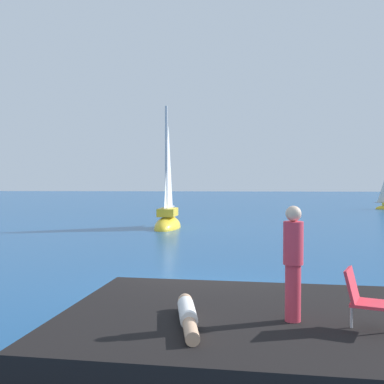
{
  "coord_description": "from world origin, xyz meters",
  "views": [
    {
      "loc": [
        0.3,
        -11.04,
        2.65
      ],
      "look_at": [
        -1.04,
        11.18,
        1.97
      ],
      "focal_mm": 46.29,
      "sensor_mm": 36.0,
      "label": 1
    }
  ],
  "objects_px": {
    "sailboat_near": "(168,221)",
    "person_sunbather": "(188,315)",
    "beach_chair": "(363,296)",
    "person_standing": "(293,260)"
  },
  "relations": [
    {
      "from": "sailboat_near",
      "to": "person_sunbather",
      "type": "height_order",
      "value": "sailboat_near"
    },
    {
      "from": "beach_chair",
      "to": "person_standing",
      "type": "bearing_deg",
      "value": -177.15
    },
    {
      "from": "person_sunbather",
      "to": "beach_chair",
      "type": "distance_m",
      "value": 2.36
    },
    {
      "from": "person_standing",
      "to": "person_sunbather",
      "type": "bearing_deg",
      "value": -23.05
    },
    {
      "from": "sailboat_near",
      "to": "person_sunbather",
      "type": "xyz_separation_m",
      "value": [
        2.33,
        -18.67,
        0.37
      ]
    },
    {
      "from": "sailboat_near",
      "to": "person_standing",
      "type": "relative_size",
      "value": 4.24
    },
    {
      "from": "sailboat_near",
      "to": "person_standing",
      "type": "height_order",
      "value": "sailboat_near"
    },
    {
      "from": "sailboat_near",
      "to": "person_sunbather",
      "type": "bearing_deg",
      "value": 10.97
    },
    {
      "from": "person_sunbather",
      "to": "person_standing",
      "type": "distance_m",
      "value": 1.65
    },
    {
      "from": "person_sunbather",
      "to": "person_standing",
      "type": "height_order",
      "value": "person_standing"
    }
  ]
}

